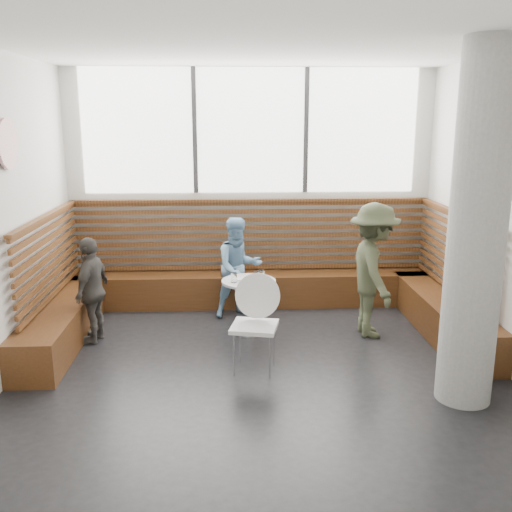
{
  "coord_description": "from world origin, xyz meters",
  "views": [
    {
      "loc": [
        -0.32,
        -5.37,
        2.55
      ],
      "look_at": [
        0.0,
        1.0,
        1.0
      ],
      "focal_mm": 40.0,
      "sensor_mm": 36.0,
      "label": 1
    }
  ],
  "objects_px": {
    "adult_man": "(373,270)",
    "child_left": "(92,290)",
    "concrete_column": "(477,230)",
    "cafe_table": "(249,295)",
    "child_back": "(239,268)",
    "cafe_chair": "(254,315)"
  },
  "relations": [
    {
      "from": "concrete_column",
      "to": "cafe_table",
      "type": "bearing_deg",
      "value": 137.72
    },
    {
      "from": "adult_man",
      "to": "child_left",
      "type": "distance_m",
      "value": 3.28
    },
    {
      "from": "cafe_chair",
      "to": "cafe_table",
      "type": "bearing_deg",
      "value": 103.38
    },
    {
      "from": "adult_man",
      "to": "cafe_chair",
      "type": "bearing_deg",
      "value": 119.81
    },
    {
      "from": "concrete_column",
      "to": "adult_man",
      "type": "relative_size",
      "value": 2.0
    },
    {
      "from": "concrete_column",
      "to": "cafe_table",
      "type": "distance_m",
      "value": 2.84
    },
    {
      "from": "concrete_column",
      "to": "cafe_table",
      "type": "xyz_separation_m",
      "value": [
        -1.93,
        1.75,
        -1.12
      ]
    },
    {
      "from": "cafe_chair",
      "to": "child_back",
      "type": "xyz_separation_m",
      "value": [
        -0.13,
        1.63,
        0.07
      ]
    },
    {
      "from": "cafe_table",
      "to": "child_left",
      "type": "xyz_separation_m",
      "value": [
        -1.81,
        -0.14,
        0.14
      ]
    },
    {
      "from": "cafe_table",
      "to": "adult_man",
      "type": "xyz_separation_m",
      "value": [
        1.47,
        -0.12,
        0.32
      ]
    },
    {
      "from": "cafe_table",
      "to": "cafe_chair",
      "type": "distance_m",
      "value": 1.0
    },
    {
      "from": "concrete_column",
      "to": "adult_man",
      "type": "xyz_separation_m",
      "value": [
        -0.46,
        1.63,
        -0.8
      ]
    },
    {
      "from": "concrete_column",
      "to": "cafe_chair",
      "type": "bearing_deg",
      "value": 158.32
    },
    {
      "from": "child_left",
      "to": "concrete_column",
      "type": "bearing_deg",
      "value": 78.97
    },
    {
      "from": "cafe_chair",
      "to": "adult_man",
      "type": "xyz_separation_m",
      "value": [
        1.45,
        0.87,
        0.22
      ]
    },
    {
      "from": "child_back",
      "to": "adult_man",
      "type": "bearing_deg",
      "value": -45.18
    },
    {
      "from": "concrete_column",
      "to": "child_back",
      "type": "xyz_separation_m",
      "value": [
        -2.04,
        2.39,
        -0.94
      ]
    },
    {
      "from": "cafe_table",
      "to": "child_back",
      "type": "bearing_deg",
      "value": 99.61
    },
    {
      "from": "cafe_table",
      "to": "cafe_chair",
      "type": "bearing_deg",
      "value": -88.96
    },
    {
      "from": "concrete_column",
      "to": "cafe_chair",
      "type": "distance_m",
      "value": 2.3
    },
    {
      "from": "concrete_column",
      "to": "cafe_chair",
      "type": "relative_size",
      "value": 3.24
    },
    {
      "from": "cafe_table",
      "to": "child_back",
      "type": "distance_m",
      "value": 0.67
    }
  ]
}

